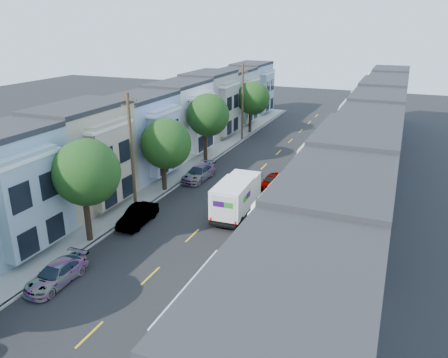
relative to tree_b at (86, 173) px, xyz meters
name	(u,v)px	position (x,y,z in m)	size (l,w,h in m)	color
ground	(192,236)	(6.30, 3.66, -5.42)	(160.00, 160.00, 0.00)	black
road_slab	(255,175)	(6.30, 18.66, -5.41)	(12.00, 70.00, 0.02)	black
curb_left	(203,167)	(0.25, 18.66, -5.34)	(0.30, 70.00, 0.15)	gray
curb_right	(312,182)	(12.35, 18.66, -5.34)	(0.30, 70.00, 0.15)	gray
sidewalk_left	(193,166)	(-1.05, 18.66, -5.34)	(2.60, 70.00, 0.15)	gray
sidewalk_right	(325,184)	(13.65, 18.66, -5.34)	(2.60, 70.00, 0.15)	gray
centerline	(255,175)	(6.30, 18.66, -5.42)	(0.12, 70.00, 0.01)	gold
townhouse_row_left	(163,163)	(-4.85, 18.66, -5.42)	(5.00, 70.00, 8.50)	#9FA9A0
townhouse_row_right	(365,190)	(17.45, 18.66, -5.42)	(5.00, 70.00, 8.50)	#9FA9A0
tree_b	(86,173)	(0.00, 0.00, 0.00)	(4.70, 4.70, 7.79)	black
tree_c	(165,144)	(0.00, 11.04, -0.73)	(4.70, 4.70, 7.05)	black
tree_d	(207,115)	(0.00, 20.41, 0.13)	(4.70, 4.70, 7.92)	black
tree_e	(253,98)	(0.00, 35.78, -0.37)	(4.70, 4.70, 7.42)	black
tree_far_r	(346,117)	(13.20, 34.39, -1.74)	(2.87, 2.87, 5.17)	black
utility_pole_near	(132,155)	(0.00, 5.66, -0.27)	(1.60, 0.26, 10.00)	#42301E
utility_pole_far	(242,102)	(0.00, 31.66, -0.27)	(1.60, 0.26, 10.00)	#42301E
fedex_truck	(236,196)	(7.98, 8.53, -3.70)	(2.47, 6.43, 3.08)	silver
lead_sedan	(272,181)	(8.96, 15.77, -4.76)	(1.55, 4.05, 1.31)	black
parked_left_b	(57,274)	(1.40, -5.25, -4.77)	(1.82, 4.32, 1.30)	#120D39
parked_left_c	(138,216)	(1.40, 3.84, -4.70)	(1.53, 4.33, 1.44)	#A1A1A1
parked_left_d	(199,173)	(1.40, 15.06, -4.71)	(2.00, 4.75, 1.42)	#541007
parked_right_a	(191,323)	(11.20, -6.30, -4.70)	(1.69, 4.40, 1.43)	#4C4C4C
parked_right_b	(248,247)	(11.20, 2.38, -4.67)	(1.59, 4.50, 1.50)	white
parked_right_c	(311,162)	(11.20, 23.34, -4.78)	(1.80, 4.28, 1.28)	black
parked_right_d	(322,147)	(11.20, 29.95, -4.75)	(1.42, 4.04, 1.35)	black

